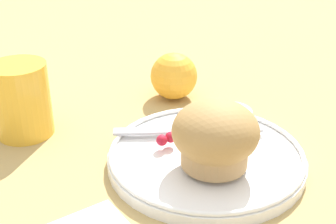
{
  "coord_description": "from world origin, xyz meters",
  "views": [
    {
      "loc": [
        -0.3,
        -0.4,
        0.32
      ],
      "look_at": [
        -0.01,
        0.02,
        0.06
      ],
      "focal_mm": 50.0,
      "sensor_mm": 36.0,
      "label": 1
    }
  ],
  "objects_px": {
    "muffin": "(215,136)",
    "juice_glass": "(22,100)",
    "butter_knife": "(188,130)",
    "orange_fruit": "(174,76)"
  },
  "relations": [
    {
      "from": "orange_fruit",
      "to": "juice_glass",
      "type": "bearing_deg",
      "value": 174.58
    },
    {
      "from": "orange_fruit",
      "to": "juice_glass",
      "type": "distance_m",
      "value": 0.24
    },
    {
      "from": "muffin",
      "to": "juice_glass",
      "type": "distance_m",
      "value": 0.27
    },
    {
      "from": "muffin",
      "to": "juice_glass",
      "type": "xyz_separation_m",
      "value": [
        -0.15,
        0.23,
        -0.01
      ]
    },
    {
      "from": "butter_knife",
      "to": "juice_glass",
      "type": "relative_size",
      "value": 1.72
    },
    {
      "from": "muffin",
      "to": "butter_knife",
      "type": "distance_m",
      "value": 0.09
    },
    {
      "from": "muffin",
      "to": "orange_fruit",
      "type": "xyz_separation_m",
      "value": [
        0.09,
        0.21,
        -0.02
      ]
    },
    {
      "from": "orange_fruit",
      "to": "juice_glass",
      "type": "relative_size",
      "value": 0.73
    },
    {
      "from": "butter_knife",
      "to": "orange_fruit",
      "type": "xyz_separation_m",
      "value": [
        0.07,
        0.13,
        0.02
      ]
    },
    {
      "from": "muffin",
      "to": "butter_knife",
      "type": "relative_size",
      "value": 0.57
    }
  ]
}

